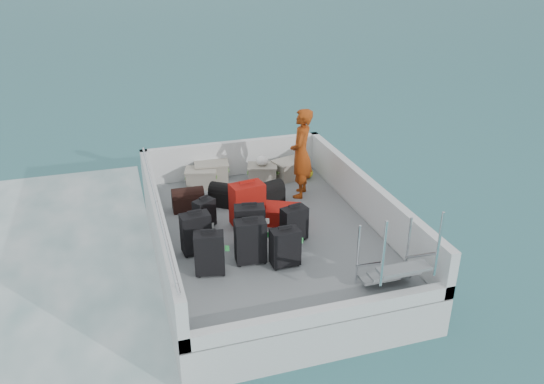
{
  "coord_description": "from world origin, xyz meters",
  "views": [
    {
      "loc": [
        -2.16,
        -7.27,
        4.83
      ],
      "look_at": [
        0.25,
        0.6,
        1.0
      ],
      "focal_mm": 35.0,
      "sensor_mm": 36.0,
      "label": 1
    }
  ],
  "objects_px": {
    "suitcase_0": "(210,254)",
    "passenger": "(301,153)",
    "suitcase_5": "(247,205)",
    "crate_3": "(289,170)",
    "suitcase_3": "(250,242)",
    "suitcase_2": "(204,214)",
    "suitcase_7": "(294,224)",
    "crate_1": "(212,173)",
    "suitcase_4": "(250,227)",
    "crate_0": "(201,179)",
    "suitcase_1": "(196,234)",
    "suitcase_6": "(285,248)",
    "crate_2": "(262,174)",
    "suitcase_8": "(279,214)"
  },
  "relations": [
    {
      "from": "suitcase_0",
      "to": "suitcase_5",
      "type": "xyz_separation_m",
      "value": [
        0.87,
        1.25,
        0.05
      ]
    },
    {
      "from": "suitcase_0",
      "to": "passenger",
      "type": "distance_m",
      "value": 3.0
    },
    {
      "from": "suitcase_2",
      "to": "crate_0",
      "type": "distance_m",
      "value": 1.65
    },
    {
      "from": "suitcase_7",
      "to": "crate_1",
      "type": "height_order",
      "value": "suitcase_7"
    },
    {
      "from": "suitcase_3",
      "to": "suitcase_7",
      "type": "xyz_separation_m",
      "value": [
        0.81,
        0.42,
        -0.06
      ]
    },
    {
      "from": "suitcase_0",
      "to": "suitcase_6",
      "type": "xyz_separation_m",
      "value": [
        1.08,
        -0.09,
        -0.03
      ]
    },
    {
      "from": "suitcase_3",
      "to": "suitcase_7",
      "type": "relative_size",
      "value": 1.2
    },
    {
      "from": "suitcase_6",
      "to": "crate_0",
      "type": "distance_m",
      "value": 3.16
    },
    {
      "from": "suitcase_7",
      "to": "suitcase_8",
      "type": "bearing_deg",
      "value": 80.96
    },
    {
      "from": "suitcase_5",
      "to": "passenger",
      "type": "height_order",
      "value": "passenger"
    },
    {
      "from": "suitcase_5",
      "to": "passenger",
      "type": "xyz_separation_m",
      "value": [
        1.23,
        0.84,
        0.46
      ]
    },
    {
      "from": "crate_3",
      "to": "crate_1",
      "type": "bearing_deg",
      "value": 169.2
    },
    {
      "from": "suitcase_0",
      "to": "crate_2",
      "type": "xyz_separation_m",
      "value": [
        1.6,
        2.88,
        -0.16
      ]
    },
    {
      "from": "passenger",
      "to": "suitcase_4",
      "type": "bearing_deg",
      "value": -13.33
    },
    {
      "from": "suitcase_4",
      "to": "crate_2",
      "type": "xyz_separation_m",
      "value": [
        0.87,
        2.31,
        -0.18
      ]
    },
    {
      "from": "suitcase_5",
      "to": "crate_0",
      "type": "height_order",
      "value": "suitcase_5"
    },
    {
      "from": "suitcase_2",
      "to": "suitcase_7",
      "type": "relative_size",
      "value": 0.89
    },
    {
      "from": "suitcase_5",
      "to": "passenger",
      "type": "relative_size",
      "value": 0.45
    },
    {
      "from": "crate_0",
      "to": "suitcase_8",
      "type": "bearing_deg",
      "value": -61.21
    },
    {
      "from": "suitcase_1",
      "to": "suitcase_3",
      "type": "relative_size",
      "value": 0.96
    },
    {
      "from": "suitcase_7",
      "to": "crate_1",
      "type": "xyz_separation_m",
      "value": [
        -0.78,
        2.63,
        -0.09
      ]
    },
    {
      "from": "suitcase_4",
      "to": "crate_0",
      "type": "distance_m",
      "value": 2.45
    },
    {
      "from": "suitcase_5",
      "to": "crate_3",
      "type": "relative_size",
      "value": 1.28
    },
    {
      "from": "suitcase_6",
      "to": "suitcase_7",
      "type": "bearing_deg",
      "value": 59.13
    },
    {
      "from": "suitcase_2",
      "to": "crate_2",
      "type": "distance_m",
      "value": 2.08
    },
    {
      "from": "suitcase_1",
      "to": "suitcase_6",
      "type": "height_order",
      "value": "suitcase_1"
    },
    {
      "from": "crate_2",
      "to": "crate_0",
      "type": "bearing_deg",
      "value": 174.38
    },
    {
      "from": "suitcase_0",
      "to": "suitcase_3",
      "type": "distance_m",
      "value": 0.64
    },
    {
      "from": "suitcase_0",
      "to": "suitcase_2",
      "type": "xyz_separation_m",
      "value": [
        0.18,
        1.36,
        -0.07
      ]
    },
    {
      "from": "suitcase_2",
      "to": "suitcase_3",
      "type": "xyz_separation_m",
      "value": [
        0.45,
        -1.23,
        0.09
      ]
    },
    {
      "from": "suitcase_1",
      "to": "crate_2",
      "type": "relative_size",
      "value": 1.21
    },
    {
      "from": "passenger",
      "to": "suitcase_1",
      "type": "bearing_deg",
      "value": -27.4
    },
    {
      "from": "suitcase_0",
      "to": "suitcase_8",
      "type": "relative_size",
      "value": 0.92
    },
    {
      "from": "suitcase_1",
      "to": "crate_1",
      "type": "bearing_deg",
      "value": 67.83
    },
    {
      "from": "suitcase_4",
      "to": "crate_3",
      "type": "distance_m",
      "value": 2.73
    },
    {
      "from": "suitcase_0",
      "to": "passenger",
      "type": "height_order",
      "value": "passenger"
    },
    {
      "from": "crate_1",
      "to": "crate_3",
      "type": "height_order",
      "value": "crate_1"
    },
    {
      "from": "suitcase_3",
      "to": "passenger",
      "type": "xyz_separation_m",
      "value": [
        1.47,
        1.96,
        0.49
      ]
    },
    {
      "from": "suitcase_4",
      "to": "crate_0",
      "type": "xyz_separation_m",
      "value": [
        -0.32,
        2.42,
        -0.17
      ]
    },
    {
      "from": "crate_0",
      "to": "suitcase_6",
      "type": "bearing_deg",
      "value": -77.87
    },
    {
      "from": "suitcase_2",
      "to": "suitcase_6",
      "type": "height_order",
      "value": "suitcase_6"
    },
    {
      "from": "suitcase_0",
      "to": "suitcase_3",
      "type": "bearing_deg",
      "value": 22.75
    },
    {
      "from": "suitcase_5",
      "to": "crate_3",
      "type": "height_order",
      "value": "suitcase_5"
    },
    {
      "from": "suitcase_4",
      "to": "suitcase_7",
      "type": "bearing_deg",
      "value": 8.47
    },
    {
      "from": "crate_3",
      "to": "suitcase_8",
      "type": "bearing_deg",
      "value": -114.09
    },
    {
      "from": "suitcase_5",
      "to": "suitcase_3",
      "type": "bearing_deg",
      "value": -111.72
    },
    {
      "from": "suitcase_0",
      "to": "passenger",
      "type": "xyz_separation_m",
      "value": [
        2.1,
        2.09,
        0.5
      ]
    },
    {
      "from": "suitcase_6",
      "to": "suitcase_8",
      "type": "xyz_separation_m",
      "value": [
        0.32,
        1.3,
        -0.15
      ]
    },
    {
      "from": "suitcase_2",
      "to": "suitcase_7",
      "type": "distance_m",
      "value": 1.5
    },
    {
      "from": "suitcase_3",
      "to": "suitcase_8",
      "type": "height_order",
      "value": "suitcase_3"
    }
  ]
}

